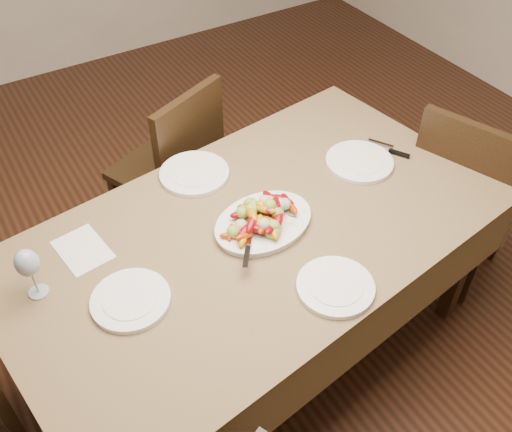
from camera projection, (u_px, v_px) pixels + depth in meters
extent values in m
plane|color=#351C10|center=(297.00, 339.00, 2.61)|extent=(6.00, 6.00, 0.00)
cube|color=brown|center=(256.00, 294.00, 2.32)|extent=(1.97, 1.28, 0.76)
ellipsoid|color=white|center=(263.00, 224.00, 2.06)|extent=(0.40, 0.32, 0.02)
cylinder|color=white|center=(131.00, 300.00, 1.81)|extent=(0.26, 0.26, 0.02)
cylinder|color=white|center=(359.00, 162.00, 2.33)|extent=(0.28, 0.28, 0.02)
cylinder|color=white|center=(194.00, 174.00, 2.27)|extent=(0.28, 0.28, 0.02)
cylinder|color=white|center=(335.00, 287.00, 1.85)|extent=(0.26, 0.26, 0.02)
cube|color=silver|center=(83.00, 250.00, 1.98)|extent=(0.18, 0.23, 0.00)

